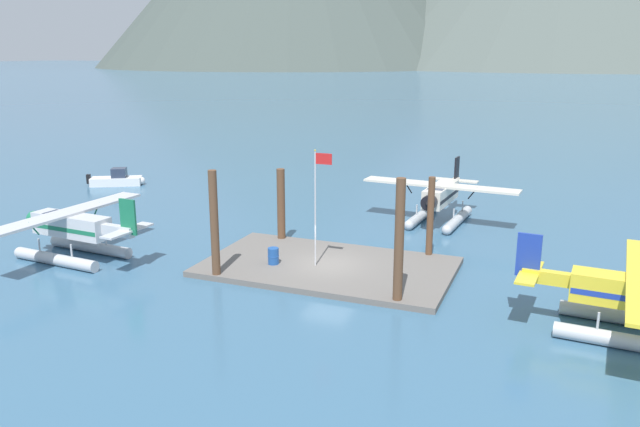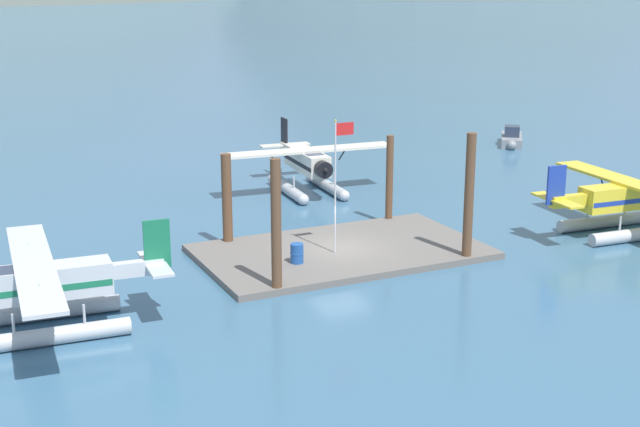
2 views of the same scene
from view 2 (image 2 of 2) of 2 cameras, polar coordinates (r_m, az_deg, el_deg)
The scene contains 12 objects.
ground_plane at distance 41.30m, azimuth 1.36°, elevation -2.66°, with size 1200.00×1200.00×0.00m, color #38607F.
dock_platform at distance 41.26m, azimuth 1.36°, elevation -2.47°, with size 13.03×7.65×0.30m, color #66605B.
piling_near_left at distance 35.53m, azimuth -2.84°, elevation -0.92°, with size 0.42×0.42×5.65m, color brown.
piling_near_right at distance 40.01m, azimuth 9.58°, elevation 0.95°, with size 0.43×0.43×5.94m, color brown.
piling_far_left at distance 42.08m, azimuth -6.02°, elevation 0.82°, with size 0.48×0.48×4.54m, color brown.
piling_far_right at distance 45.86m, azimuth 4.50°, elevation 2.16°, with size 0.37×0.37×4.68m, color brown.
flagpole at distance 39.64m, azimuth 1.15°, elevation 2.75°, with size 0.95×0.10×6.16m.
fuel_drum at distance 39.08m, azimuth -1.50°, elevation -2.58°, with size 0.62×0.62×0.88m.
seaplane_yellow_stbd_aft at distance 46.66m, azimuth 19.04°, elevation 0.61°, with size 7.97×10.47×3.84m.
seaplane_cream_bow_right at distance 52.56m, azimuth -0.83°, elevation 3.05°, with size 10.48×7.97×3.84m.
seaplane_silver_port_aft at distance 33.63m, azimuth -17.39°, elevation -4.82°, with size 7.97×10.47×3.84m.
boat_grey_open_east at distance 68.97m, azimuth 12.24°, elevation 4.74°, with size 3.72×4.26×1.50m.
Camera 2 is at (-17.78, -35.02, 12.76)m, focal length 49.65 mm.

